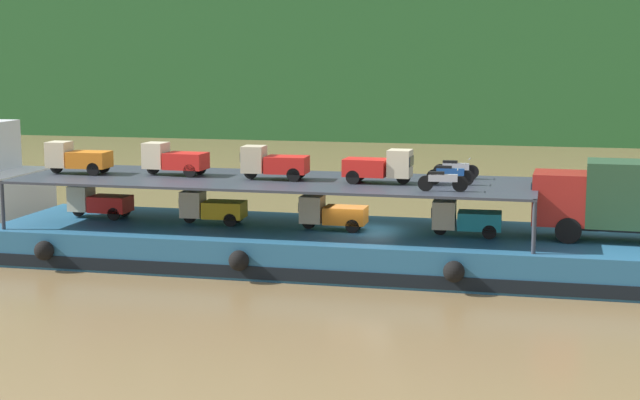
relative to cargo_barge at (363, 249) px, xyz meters
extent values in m
plane|color=brown|center=(0.00, 0.03, -0.75)|extent=(400.00, 400.00, 0.00)
cube|color=#23567A|center=(0.00, 0.03, 0.00)|extent=(30.73, 7.20, 1.50)
cube|color=black|center=(0.00, -3.59, -0.40)|extent=(30.11, 0.06, 0.50)
sphere|color=black|center=(-12.29, -3.81, 0.10)|extent=(0.79, 0.79, 0.79)
sphere|color=black|center=(-4.10, -3.81, 0.10)|extent=(0.79, 0.79, 0.79)
sphere|color=black|center=(4.10, -3.81, 0.10)|extent=(0.79, 0.79, 0.79)
cube|color=maroon|center=(7.76, 0.24, 2.35)|extent=(2.07, 2.25, 2.00)
cube|color=#192833|center=(6.74, 0.27, 2.70)|extent=(0.12, 1.84, 0.60)
cylinder|color=black|center=(8.20, 1.23, 1.25)|extent=(1.01, 0.31, 1.00)
cylinder|color=black|center=(8.13, -0.79, 1.25)|extent=(1.01, 0.31, 1.00)
cylinder|color=#2D333D|center=(6.88, 3.15, 1.75)|extent=(0.16, 0.16, 2.00)
cylinder|color=#2D333D|center=(6.88, -3.09, 1.75)|extent=(0.16, 0.16, 2.00)
cylinder|color=#2D333D|center=(-14.48, 3.15, 1.75)|extent=(0.16, 0.16, 2.00)
cylinder|color=#2D333D|center=(-14.48, -3.09, 1.75)|extent=(0.16, 0.16, 2.00)
cube|color=#2D333D|center=(-3.80, 0.03, 2.70)|extent=(21.53, 6.40, 0.10)
cube|color=red|center=(-11.37, 0.46, 1.38)|extent=(1.72, 1.22, 0.70)
cube|color=beige|center=(-12.77, 0.48, 1.58)|extent=(0.91, 1.01, 1.10)
cube|color=#19232D|center=(-13.24, 0.49, 1.69)|extent=(0.05, 0.85, 0.38)
cylinder|color=black|center=(-12.92, 0.48, 1.03)|extent=(0.56, 0.15, 0.56)
cylinder|color=black|center=(-10.97, 0.99, 1.03)|extent=(0.56, 0.15, 0.56)
cylinder|color=black|center=(-10.98, -0.07, 1.03)|extent=(0.56, 0.15, 0.56)
cube|color=gold|center=(-5.99, 0.12, 1.38)|extent=(1.74, 1.26, 0.70)
cube|color=beige|center=(-7.39, 0.07, 1.58)|extent=(0.94, 1.03, 1.10)
cube|color=#19232D|center=(-7.86, 0.05, 1.69)|extent=(0.07, 0.85, 0.38)
cylinder|color=black|center=(-7.54, 0.07, 1.03)|extent=(0.56, 0.16, 0.56)
cylinder|color=black|center=(-5.61, 0.67, 1.03)|extent=(0.56, 0.16, 0.56)
cylinder|color=black|center=(-5.57, -0.39, 1.03)|extent=(0.56, 0.16, 0.56)
cube|color=orange|center=(-0.71, -0.08, 1.38)|extent=(1.70, 1.20, 0.70)
cube|color=#C6B793|center=(-2.11, -0.08, 1.58)|extent=(0.90, 1.00, 1.10)
cube|color=#19232D|center=(-2.58, -0.08, 1.69)|extent=(0.04, 0.85, 0.38)
cylinder|color=black|center=(-2.26, -0.08, 1.03)|extent=(0.56, 0.14, 0.56)
cylinder|color=black|center=(-0.31, 0.45, 1.03)|extent=(0.56, 0.14, 0.56)
cylinder|color=black|center=(-0.31, -0.61, 1.03)|extent=(0.56, 0.14, 0.56)
cube|color=teal|center=(4.73, -0.13, 1.38)|extent=(1.74, 1.26, 0.70)
cube|color=beige|center=(3.33, -0.18, 1.58)|extent=(0.93, 1.03, 1.10)
cube|color=#19232D|center=(2.86, -0.20, 1.69)|extent=(0.07, 0.85, 0.38)
cylinder|color=black|center=(3.18, -0.19, 1.03)|extent=(0.56, 0.16, 0.56)
cylinder|color=black|center=(5.11, 0.41, 1.03)|extent=(0.56, 0.16, 0.56)
cylinder|color=black|center=(5.15, -0.65, 1.03)|extent=(0.56, 0.16, 0.56)
cube|color=orange|center=(-12.01, -0.12, 3.38)|extent=(1.74, 1.26, 0.70)
cube|color=beige|center=(-13.41, -0.17, 3.58)|extent=(0.93, 1.03, 1.10)
cube|color=#19232D|center=(-13.88, -0.18, 3.69)|extent=(0.07, 0.85, 0.38)
cylinder|color=black|center=(-13.56, -0.17, 3.03)|extent=(0.56, 0.16, 0.56)
cylinder|color=black|center=(-11.63, 0.42, 3.03)|extent=(0.56, 0.16, 0.56)
cylinder|color=black|center=(-11.59, -0.64, 3.03)|extent=(0.56, 0.16, 0.56)
cube|color=red|center=(-7.76, 0.33, 3.38)|extent=(1.75, 1.28, 0.70)
cube|color=beige|center=(-9.15, 0.40, 3.58)|extent=(0.95, 1.04, 1.10)
cube|color=#19232D|center=(-9.62, 0.42, 3.69)|extent=(0.08, 0.85, 0.38)
cylinder|color=black|center=(-9.30, 0.40, 3.03)|extent=(0.57, 0.17, 0.56)
cylinder|color=black|center=(-7.33, 0.84, 3.03)|extent=(0.57, 0.17, 0.56)
cylinder|color=black|center=(-7.38, -0.22, 3.03)|extent=(0.57, 0.17, 0.56)
cube|color=red|center=(-3.21, 0.01, 3.38)|extent=(1.74, 1.26, 0.70)
cube|color=#C6B793|center=(-4.61, -0.04, 3.58)|extent=(0.93, 1.03, 1.10)
cube|color=#19232D|center=(-5.08, -0.06, 3.69)|extent=(0.07, 0.85, 0.38)
cylinder|color=black|center=(-4.76, -0.05, 3.03)|extent=(0.56, 0.16, 0.56)
cylinder|color=black|center=(-2.83, 0.55, 3.03)|extent=(0.56, 0.16, 0.56)
cylinder|color=black|center=(-2.79, -0.51, 3.03)|extent=(0.56, 0.16, 0.56)
cube|color=red|center=(0.12, -0.17, 3.38)|extent=(1.74, 1.25, 0.70)
cube|color=beige|center=(1.52, -0.21, 3.58)|extent=(0.93, 1.03, 1.10)
cube|color=#19232D|center=(1.99, -0.23, 3.69)|extent=(0.07, 0.85, 0.38)
cylinder|color=black|center=(1.67, -0.22, 3.03)|extent=(0.56, 0.16, 0.56)
cylinder|color=black|center=(-0.29, -0.68, 3.03)|extent=(0.56, 0.16, 0.56)
cylinder|color=black|center=(-0.26, 0.37, 3.03)|extent=(0.56, 0.16, 0.56)
cylinder|color=black|center=(4.08, -1.84, 3.05)|extent=(0.61, 0.14, 0.60)
cylinder|color=black|center=(2.78, -1.93, 3.05)|extent=(0.61, 0.14, 0.60)
cube|color=#B7B7BC|center=(3.43, -1.89, 3.27)|extent=(1.11, 0.28, 0.28)
cube|color=black|center=(3.18, -1.91, 3.45)|extent=(0.61, 0.24, 0.12)
cylinder|color=#B2B2B7|center=(3.98, -1.85, 3.60)|extent=(0.08, 0.55, 0.04)
cylinder|color=black|center=(4.17, 0.04, 3.05)|extent=(0.60, 0.11, 0.60)
cylinder|color=black|center=(2.87, 0.02, 3.05)|extent=(0.60, 0.11, 0.60)
cube|color=#1E4C99|center=(3.52, 0.03, 3.27)|extent=(1.10, 0.21, 0.28)
cube|color=black|center=(3.27, 0.03, 3.45)|extent=(0.60, 0.21, 0.12)
cylinder|color=#B2B2B7|center=(4.07, 0.04, 3.60)|extent=(0.05, 0.55, 0.04)
cylinder|color=black|center=(4.21, 1.94, 3.05)|extent=(0.60, 0.11, 0.60)
cylinder|color=black|center=(2.91, 1.97, 3.05)|extent=(0.60, 0.11, 0.60)
cube|color=#B7B7BC|center=(3.56, 1.95, 3.27)|extent=(1.10, 0.22, 0.28)
cube|color=black|center=(3.31, 1.96, 3.45)|extent=(0.60, 0.21, 0.12)
cylinder|color=#B2B2B7|center=(4.11, 1.94, 3.60)|extent=(0.05, 0.55, 0.04)
camera|label=1|loc=(7.36, -38.78, 8.09)|focal=55.08mm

